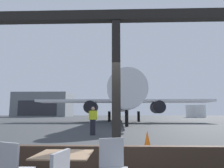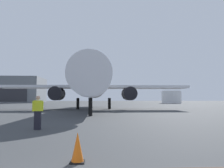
{
  "view_description": "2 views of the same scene",
  "coord_description": "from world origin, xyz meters",
  "px_view_note": "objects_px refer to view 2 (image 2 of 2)",
  "views": [
    {
      "loc": [
        0.07,
        -4.96,
        1.32
      ],
      "look_at": [
        -0.57,
        13.68,
        3.89
      ],
      "focal_mm": 34.49,
      "sensor_mm": 36.0,
      "label": 1
    },
    {
      "loc": [
        1.54,
        -3.04,
        1.59
      ],
      "look_at": [
        2.63,
        14.8,
        2.78
      ],
      "focal_mm": 35.28,
      "sensor_mm": 36.0,
      "label": 2
    }
  ],
  "objects_px": {
    "ground_crew_worker": "(38,112)",
    "traffic_cone": "(78,148)",
    "airplane": "(93,85)",
    "distant_hangar": "(14,90)",
    "fuel_storage_tank": "(171,97)"
  },
  "relations": [
    {
      "from": "ground_crew_worker",
      "to": "traffic_cone",
      "type": "height_order",
      "value": "ground_crew_worker"
    },
    {
      "from": "ground_crew_worker",
      "to": "distant_hangar",
      "type": "xyz_separation_m",
      "value": [
        -30.01,
        76.29,
        3.98
      ]
    },
    {
      "from": "airplane",
      "to": "ground_crew_worker",
      "type": "xyz_separation_m",
      "value": [
        -2.38,
        -19.84,
        -2.68
      ]
    },
    {
      "from": "airplane",
      "to": "fuel_storage_tank",
      "type": "height_order",
      "value": "airplane"
    },
    {
      "from": "airplane",
      "to": "traffic_cone",
      "type": "height_order",
      "value": "airplane"
    },
    {
      "from": "fuel_storage_tank",
      "to": "ground_crew_worker",
      "type": "bearing_deg",
      "value": -114.12
    },
    {
      "from": "airplane",
      "to": "traffic_cone",
      "type": "bearing_deg",
      "value": -89.51
    },
    {
      "from": "ground_crew_worker",
      "to": "fuel_storage_tank",
      "type": "xyz_separation_m",
      "value": [
        28.26,
        63.11,
        1.21
      ]
    },
    {
      "from": "traffic_cone",
      "to": "distant_hangar",
      "type": "bearing_deg",
      "value": 111.63
    },
    {
      "from": "airplane",
      "to": "fuel_storage_tank",
      "type": "bearing_deg",
      "value": 59.12
    },
    {
      "from": "ground_crew_worker",
      "to": "distant_hangar",
      "type": "distance_m",
      "value": 82.08
    },
    {
      "from": "distant_hangar",
      "to": "fuel_storage_tank",
      "type": "bearing_deg",
      "value": -12.74
    },
    {
      "from": "ground_crew_worker",
      "to": "distant_hangar",
      "type": "bearing_deg",
      "value": 111.47
    },
    {
      "from": "distant_hangar",
      "to": "fuel_storage_tank",
      "type": "height_order",
      "value": "distant_hangar"
    },
    {
      "from": "fuel_storage_tank",
      "to": "traffic_cone",
      "type": "bearing_deg",
      "value": -110.38
    }
  ]
}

